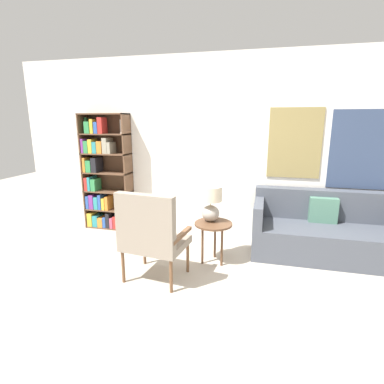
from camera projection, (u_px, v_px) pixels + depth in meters
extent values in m
plane|color=#B2A899|center=(173.00, 305.00, 2.93)|extent=(14.00, 14.00, 0.00)
cube|color=white|center=(212.00, 148.00, 4.53)|extent=(6.40, 0.06, 2.70)
cube|color=olive|center=(295.00, 143.00, 4.19)|extent=(0.72, 0.02, 0.98)
cube|color=#334260|center=(367.00, 150.00, 3.99)|extent=(0.93, 0.02, 1.06)
cube|color=brown|center=(87.00, 172.00, 4.95)|extent=(0.02, 0.30, 1.86)
cube|color=brown|center=(129.00, 174.00, 4.77)|extent=(0.02, 0.30, 1.86)
cube|color=brown|center=(103.00, 114.00, 4.64)|extent=(0.77, 0.30, 0.02)
cube|color=brown|center=(111.00, 226.00, 5.07)|extent=(0.77, 0.30, 0.02)
cube|color=brown|center=(112.00, 171.00, 4.99)|extent=(0.77, 0.01, 1.86)
cube|color=brown|center=(110.00, 209.00, 5.00)|extent=(0.77, 0.30, 0.02)
cube|color=gold|center=(92.00, 219.00, 5.08)|extent=(0.09, 0.20, 0.23)
cube|color=teal|center=(98.00, 220.00, 5.07)|extent=(0.09, 0.22, 0.19)
cube|color=orange|center=(103.00, 221.00, 5.05)|extent=(0.09, 0.22, 0.16)
cube|color=#2D56A8|center=(106.00, 222.00, 5.01)|extent=(0.05, 0.18, 0.17)
cube|color=black|center=(111.00, 219.00, 5.02)|extent=(0.06, 0.25, 0.24)
cube|color=#B24C6B|center=(114.00, 222.00, 4.99)|extent=(0.05, 0.20, 0.18)
cube|color=red|center=(117.00, 222.00, 4.96)|extent=(0.07, 0.17, 0.20)
cube|color=brown|center=(108.00, 191.00, 4.93)|extent=(0.77, 0.30, 0.02)
cube|color=#2D56A8|center=(91.00, 201.00, 5.03)|extent=(0.05, 0.24, 0.21)
cube|color=#7A338C|center=(94.00, 201.00, 4.99)|extent=(0.08, 0.20, 0.24)
cube|color=teal|center=(98.00, 202.00, 4.97)|extent=(0.07, 0.18, 0.21)
cube|color=#2D56A8|center=(102.00, 201.00, 4.96)|extent=(0.05, 0.21, 0.25)
cube|color=gold|center=(106.00, 203.00, 4.97)|extent=(0.05, 0.25, 0.19)
cube|color=orange|center=(109.00, 202.00, 4.95)|extent=(0.05, 0.24, 0.22)
cylinder|color=beige|center=(126.00, 204.00, 4.90)|extent=(0.09, 0.09, 0.20)
cube|color=brown|center=(107.00, 173.00, 4.86)|extent=(0.77, 0.30, 0.02)
cube|color=red|center=(89.00, 183.00, 4.95)|extent=(0.05, 0.21, 0.22)
cube|color=teal|center=(92.00, 183.00, 4.95)|extent=(0.04, 0.24, 0.23)
cube|color=#338C4C|center=(96.00, 184.00, 4.92)|extent=(0.08, 0.21, 0.19)
cube|color=brown|center=(106.00, 154.00, 4.79)|extent=(0.77, 0.30, 0.02)
cube|color=orange|center=(87.00, 164.00, 4.88)|extent=(0.04, 0.22, 0.23)
cube|color=#338C4C|center=(92.00, 166.00, 4.88)|extent=(0.09, 0.25, 0.19)
cube|color=black|center=(97.00, 165.00, 4.84)|extent=(0.09, 0.24, 0.23)
cube|color=brown|center=(105.00, 134.00, 4.71)|extent=(0.77, 0.30, 0.02)
cube|color=#7A338C|center=(85.00, 146.00, 4.79)|extent=(0.04, 0.18, 0.22)
cube|color=#338C4C|center=(89.00, 147.00, 4.79)|extent=(0.07, 0.21, 0.19)
cube|color=gold|center=(93.00, 146.00, 4.76)|extent=(0.06, 0.19, 0.22)
cube|color=teal|center=(97.00, 147.00, 4.74)|extent=(0.07, 0.18, 0.18)
cube|color=orange|center=(102.00, 147.00, 4.75)|extent=(0.08, 0.23, 0.19)
cube|color=gray|center=(108.00, 146.00, 4.72)|extent=(0.08, 0.23, 0.24)
cube|color=gray|center=(111.00, 148.00, 4.70)|extent=(0.05, 0.21, 0.18)
cylinder|color=#194723|center=(86.00, 125.00, 4.76)|extent=(0.06, 0.06, 0.24)
cube|color=#338C4C|center=(89.00, 127.00, 4.69)|extent=(0.09, 0.17, 0.18)
cube|color=gold|center=(95.00, 126.00, 4.69)|extent=(0.05, 0.21, 0.22)
cube|color=#2D56A8|center=(99.00, 128.00, 4.70)|extent=(0.06, 0.25, 0.18)
cube|color=red|center=(102.00, 125.00, 4.63)|extent=(0.08, 0.18, 0.25)
cylinder|color=beige|center=(122.00, 127.00, 4.61)|extent=(0.07, 0.07, 0.21)
cylinder|color=brown|center=(188.00, 257.00, 3.53)|extent=(0.04, 0.04, 0.37)
cylinder|color=brown|center=(144.00, 250.00, 3.73)|extent=(0.04, 0.04, 0.37)
cylinder|color=brown|center=(171.00, 276.00, 3.10)|extent=(0.04, 0.04, 0.37)
cylinder|color=brown|center=(123.00, 267.00, 3.30)|extent=(0.04, 0.04, 0.37)
cube|color=gray|center=(156.00, 243.00, 3.36)|extent=(0.72, 0.62, 0.08)
cube|color=gray|center=(145.00, 222.00, 3.08)|extent=(0.67, 0.18, 0.58)
cube|color=brown|center=(181.00, 235.00, 3.22)|extent=(0.11, 0.50, 0.04)
cube|color=brown|center=(132.00, 228.00, 3.43)|extent=(0.11, 0.50, 0.04)
cube|color=#474C56|center=(323.00, 241.00, 3.95)|extent=(1.81, 0.84, 0.41)
cube|color=#474C56|center=(322.00, 204.00, 4.16)|extent=(1.81, 0.20, 0.42)
cube|color=#474C56|center=(259.00, 211.00, 4.07)|extent=(0.12, 0.84, 0.29)
cube|color=#4C7A66|center=(323.00, 210.00, 4.02)|extent=(0.36, 0.12, 0.34)
cylinder|color=brown|center=(213.00, 224.00, 3.70)|extent=(0.47, 0.47, 0.02)
cylinder|color=brown|center=(215.00, 239.00, 3.89)|extent=(0.03, 0.03, 0.50)
cylinder|color=brown|center=(202.00, 245.00, 3.72)|extent=(0.03, 0.03, 0.50)
cylinder|color=brown|center=(222.00, 247.00, 3.67)|extent=(0.03, 0.03, 0.50)
ellipsoid|color=#A59E93|center=(210.00, 213.00, 3.75)|extent=(0.22, 0.22, 0.20)
cylinder|color=tan|center=(211.00, 203.00, 3.72)|extent=(0.02, 0.02, 0.06)
cylinder|color=beige|center=(211.00, 194.00, 3.69)|extent=(0.28, 0.28, 0.18)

